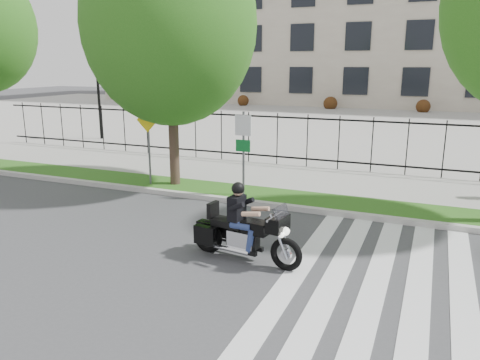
% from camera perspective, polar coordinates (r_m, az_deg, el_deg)
% --- Properties ---
extents(ground, '(120.00, 120.00, 0.00)m').
position_cam_1_polar(ground, '(10.01, -5.90, -9.63)').
color(ground, '#3E3E41').
rests_on(ground, ground).
extents(curb, '(60.00, 0.20, 0.15)m').
position_cam_1_polar(curb, '(13.49, 2.46, -2.92)').
color(curb, '#ABA8A1').
rests_on(curb, ground).
extents(grass_verge, '(60.00, 1.50, 0.15)m').
position_cam_1_polar(grass_verge, '(14.26, 3.65, -2.00)').
color(grass_verge, '#215615').
rests_on(grass_verge, ground).
extents(sidewalk, '(60.00, 3.50, 0.15)m').
position_cam_1_polar(sidewalk, '(16.56, 6.51, 0.21)').
color(sidewalk, '#9C9B92').
rests_on(sidewalk, ground).
extents(plaza, '(80.00, 34.00, 0.10)m').
position_cam_1_polar(plaza, '(33.54, 15.12, 6.76)').
color(plaza, '#9C9B92').
rests_on(plaza, ground).
extents(crosswalk_stripes, '(5.70, 8.00, 0.01)m').
position_cam_1_polar(crosswalk_stripes, '(8.96, 23.24, -13.70)').
color(crosswalk_stripes, silver).
rests_on(crosswalk_stripes, ground).
extents(iron_fence, '(30.00, 0.06, 2.00)m').
position_cam_1_polar(iron_fence, '(18.01, 8.19, 4.76)').
color(iron_fence, black).
rests_on(iron_fence, sidewalk).
extents(office_building, '(60.00, 21.90, 20.15)m').
position_cam_1_polar(office_building, '(53.45, 19.04, 19.70)').
color(office_building, '#AE9F8C').
rests_on(office_building, ground).
extents(lamp_post_left, '(1.06, 0.70, 4.25)m').
position_cam_1_polar(lamp_post_left, '(25.93, -16.98, 11.66)').
color(lamp_post_left, black).
rests_on(lamp_post_left, ground).
extents(street_tree_1, '(5.36, 5.36, 8.09)m').
position_cam_1_polar(street_tree_1, '(15.16, -8.54, 18.22)').
color(street_tree_1, '#36251D').
rests_on(street_tree_1, grass_verge).
extents(sign_pole_regulatory, '(0.50, 0.09, 2.50)m').
position_cam_1_polar(sign_pole_regulatory, '(13.80, 0.40, 4.58)').
color(sign_pole_regulatory, '#59595B').
rests_on(sign_pole_regulatory, grass_verge).
extents(sign_pole_warning, '(0.78, 0.09, 2.49)m').
position_cam_1_polar(sign_pole_warning, '(15.36, -11.12, 5.29)').
color(sign_pole_warning, '#59595B').
rests_on(sign_pole_warning, grass_verge).
extents(motorcycle_rider, '(2.59, 0.92, 2.00)m').
position_cam_1_polar(motorcycle_rider, '(9.69, 0.50, -6.11)').
color(motorcycle_rider, black).
rests_on(motorcycle_rider, ground).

